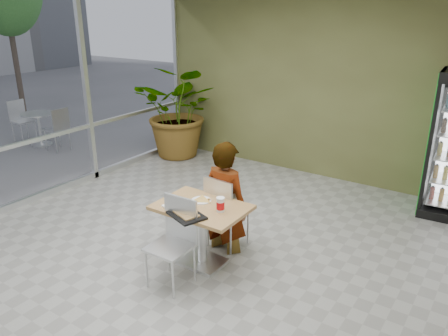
{
  "coord_description": "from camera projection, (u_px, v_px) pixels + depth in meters",
  "views": [
    {
      "loc": [
        2.97,
        -3.56,
        2.86
      ],
      "look_at": [
        0.16,
        0.6,
        1.0
      ],
      "focal_mm": 35.0,
      "sensor_mm": 36.0,
      "label": 1
    }
  ],
  "objects": [
    {
      "name": "ground",
      "position": [
        186.0,
        256.0,
        5.31
      ],
      "size": [
        7.0,
        7.0,
        0.0
      ],
      "primitive_type": "plane",
      "color": "gray",
      "rests_on": "ground"
    },
    {
      "name": "cafeteria_tray",
      "position": [
        187.0,
        215.0,
        4.67
      ],
      "size": [
        0.47,
        0.41,
        0.02
      ],
      "primitive_type": "cube",
      "rotation": [
        0.0,
        0.0,
        -0.34
      ],
      "color": "black",
      "rests_on": "dining_table"
    },
    {
      "name": "seated_woman",
      "position": [
        226.0,
        207.0,
        5.36
      ],
      "size": [
        0.65,
        0.44,
        1.69
      ],
      "primitive_type": "imported",
      "rotation": [
        0.0,
        0.0,
        3.07
      ],
      "color": "black",
      "rests_on": "ground"
    },
    {
      "name": "chair_near",
      "position": [
        176.0,
        234.0,
        4.67
      ],
      "size": [
        0.43,
        0.44,
        0.97
      ],
      "rotation": [
        0.0,
        0.0,
        0.01
      ],
      "color": "silver",
      "rests_on": "ground"
    },
    {
      "name": "room_envelope",
      "position": [
        181.0,
        129.0,
        4.76
      ],
      "size": [
        6.0,
        7.0,
        3.2
      ],
      "primitive_type": null,
      "color": "beige",
      "rests_on": "ground"
    },
    {
      "name": "napkin_stack",
      "position": [
        170.0,
        206.0,
        4.89
      ],
      "size": [
        0.16,
        0.16,
        0.02
      ],
      "primitive_type": "cube",
      "rotation": [
        0.0,
        0.0,
        -0.22
      ],
      "color": "white",
      "rests_on": "dining_table"
    },
    {
      "name": "soda_cup",
      "position": [
        220.0,
        205.0,
        4.76
      ],
      "size": [
        0.09,
        0.09,
        0.16
      ],
      "color": "white",
      "rests_on": "dining_table"
    },
    {
      "name": "chair_far",
      "position": [
        223.0,
        207.0,
        5.32
      ],
      "size": [
        0.45,
        0.45,
        0.95
      ],
      "rotation": [
        0.0,
        0.0,
        3.07
      ],
      "color": "silver",
      "rests_on": "ground"
    },
    {
      "name": "pizza_plate",
      "position": [
        201.0,
        200.0,
        5.04
      ],
      "size": [
        0.33,
        0.29,
        0.03
      ],
      "color": "white",
      "rests_on": "dining_table"
    },
    {
      "name": "potted_plant",
      "position": [
        181.0,
        111.0,
        8.61
      ],
      "size": [
        1.94,
        1.77,
        1.84
      ],
      "primitive_type": "imported",
      "rotation": [
        0.0,
        0.0,
        0.23
      ],
      "color": "#2E6428",
      "rests_on": "ground"
    },
    {
      "name": "dining_table",
      "position": [
        202.0,
        223.0,
        4.99
      ],
      "size": [
        1.03,
        0.73,
        0.75
      ],
      "rotation": [
        0.0,
        0.0,
        0.01
      ],
      "color": "#AA7749",
      "rests_on": "ground"
    },
    {
      "name": "storefront_frame",
      "position": [
        21.0,
        99.0,
        6.34
      ],
      "size": [
        0.1,
        7.0,
        3.2
      ],
      "primitive_type": null,
      "color": "silver",
      "rests_on": "ground"
    }
  ]
}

